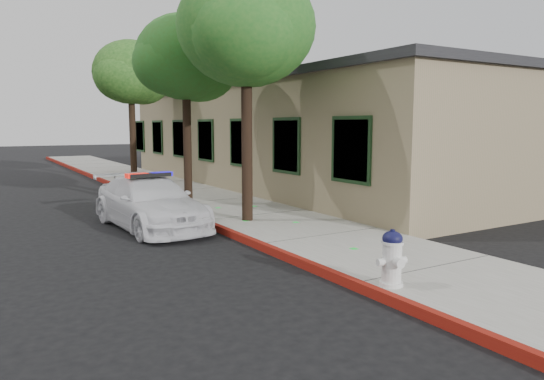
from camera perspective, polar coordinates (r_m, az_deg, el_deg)
The scene contains 9 objects.
ground at distance 10.43m, azimuth -1.31°, elevation -6.88°, with size 120.00×120.00×0.00m, color black.
sidewalk at distance 13.74m, azimuth -1.71°, elevation -3.09°, with size 3.20×60.00×0.15m, color gray.
red_curb at distance 13.07m, azimuth -7.62°, elevation -3.67°, with size 0.14×60.00×0.16m, color maroon.
clapboard_building at distance 21.30m, azimuth 2.35°, elevation 6.17°, with size 7.30×20.89×4.24m.
police_car at distance 12.97m, azimuth -13.60°, elevation -1.39°, with size 2.12×4.51×1.39m.
fire_hydrant at distance 7.86m, azimuth 13.39°, elevation -7.46°, with size 0.50×0.43×0.87m.
street_tree_near at distance 12.92m, azimuth -2.86°, elevation 17.29°, with size 3.40×3.55×6.23m.
street_tree_mid at distance 15.72m, azimuth -9.68°, elevation 14.09°, with size 3.24×2.98×5.69m.
street_tree_far at distance 22.75m, azimuth -15.55°, elevation 12.34°, with size 3.35×3.16×5.98m.
Camera 1 is at (-5.00, -8.79, 2.57)m, focal length 33.36 mm.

